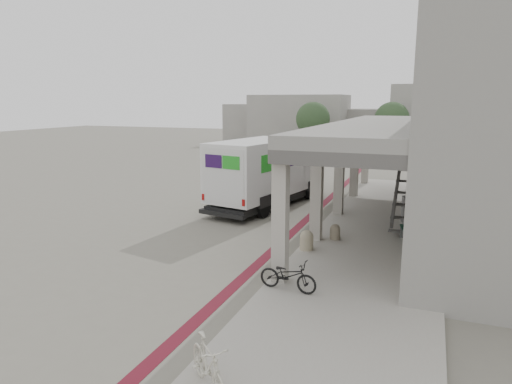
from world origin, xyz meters
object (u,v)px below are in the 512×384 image
at_px(utility_cabinet, 409,210).
at_px(bicycle_cream, 208,366).
at_px(fedex_truck, 267,171).
at_px(bench, 410,235).
at_px(bicycle_black, 288,275).

xyz_separation_m(utility_cabinet, bicycle_cream, (-2.50, -12.40, -0.05)).
height_order(fedex_truck, bench, fedex_truck).
bearing_deg(utility_cabinet, bench, -99.73).
distance_m(utility_cabinet, bicycle_black, 8.36).
relative_size(fedex_truck, bench, 3.95).
distance_m(fedex_truck, bicycle_black, 10.14).
relative_size(bench, bicycle_cream, 1.24).
bearing_deg(bench, bicycle_black, -130.07).
bearing_deg(bicycle_black, utility_cabinet, -11.30).
height_order(bicycle_black, bicycle_cream, bicycle_cream).
relative_size(fedex_truck, bicycle_cream, 4.89).
distance_m(fedex_truck, bicycle_cream, 14.29).
xyz_separation_m(bicycle_black, bicycle_cream, (0.00, -4.42, 0.07)).
xyz_separation_m(bench, bicycle_black, (-2.70, -5.11, 0.08)).
bearing_deg(bench, fedex_truck, 135.54).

